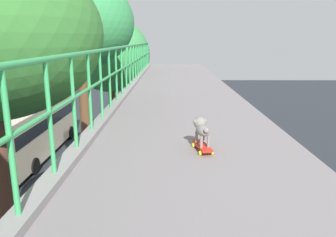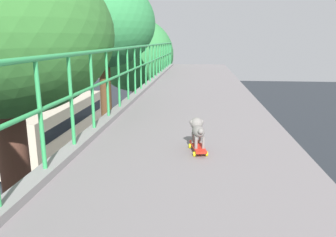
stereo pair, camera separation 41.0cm
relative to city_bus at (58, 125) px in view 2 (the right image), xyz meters
The scene contains 6 objects.
city_bus is the anchor object (origin of this frame).
roadside_tree_mid 16.01m from the city_bus, 68.72° to the right, with size 4.28×4.28×9.03m.
roadside_tree_far 10.62m from the city_bus, 52.33° to the right, with size 4.17×4.17×9.73m.
roadside_tree_farthest 7.02m from the city_bus, ahead, with size 4.65×4.65×8.65m.
toy_skateboard 19.10m from the city_bus, 60.31° to the right, with size 0.24×0.49×0.08m.
small_dog 19.11m from the city_bus, 60.27° to the right, with size 0.21×0.40×0.33m.
Camera 2 is at (1.29, -0.61, 7.38)m, focal length 34.98 mm.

